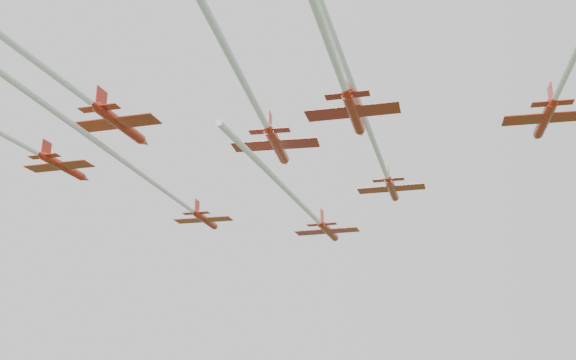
{
  "coord_description": "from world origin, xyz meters",
  "views": [
    {
      "loc": [
        3.0,
        -82.14,
        29.83
      ],
      "look_at": [
        -0.17,
        -5.22,
        55.15
      ],
      "focal_mm": 40.0,
      "sensor_mm": 36.0,
      "label": 1
    }
  ],
  "objects_px": {
    "jet_row3_mid": "(255,104)",
    "jet_row2_left": "(158,186)",
    "jet_row4_right": "(335,63)",
    "jet_row2_right": "(377,150)",
    "jet_lead": "(311,214)"
  },
  "relations": [
    {
      "from": "jet_row3_mid",
      "to": "jet_row2_left",
      "type": "bearing_deg",
      "value": 137.24
    },
    {
      "from": "jet_row3_mid",
      "to": "jet_row4_right",
      "type": "relative_size",
      "value": 1.12
    },
    {
      "from": "jet_row2_right",
      "to": "jet_row4_right",
      "type": "height_order",
      "value": "jet_row2_right"
    },
    {
      "from": "jet_row2_left",
      "to": "jet_row4_right",
      "type": "bearing_deg",
      "value": -41.72
    },
    {
      "from": "jet_lead",
      "to": "jet_row4_right",
      "type": "distance_m",
      "value": 41.63
    },
    {
      "from": "jet_lead",
      "to": "jet_row3_mid",
      "type": "height_order",
      "value": "jet_row3_mid"
    },
    {
      "from": "jet_row2_right",
      "to": "jet_row3_mid",
      "type": "height_order",
      "value": "jet_row3_mid"
    },
    {
      "from": "jet_lead",
      "to": "jet_row3_mid",
      "type": "relative_size",
      "value": 0.96
    },
    {
      "from": "jet_row3_mid",
      "to": "jet_row4_right",
      "type": "height_order",
      "value": "jet_row3_mid"
    },
    {
      "from": "jet_row2_left",
      "to": "jet_row4_right",
      "type": "xyz_separation_m",
      "value": [
        20.49,
        -26.44,
        1.67
      ]
    },
    {
      "from": "jet_lead",
      "to": "jet_row2_left",
      "type": "bearing_deg",
      "value": -126.09
    },
    {
      "from": "jet_row2_right",
      "to": "jet_row2_left",
      "type": "bearing_deg",
      "value": -177.87
    },
    {
      "from": "jet_row2_right",
      "to": "jet_lead",
      "type": "bearing_deg",
      "value": 123.44
    },
    {
      "from": "jet_lead",
      "to": "jet_row2_right",
      "type": "bearing_deg",
      "value": -55.01
    },
    {
      "from": "jet_lead",
      "to": "jet_row2_left",
      "type": "height_order",
      "value": "jet_lead"
    }
  ]
}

